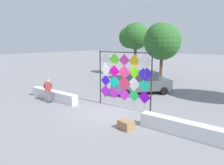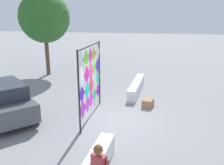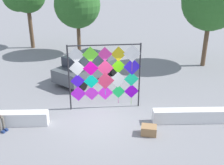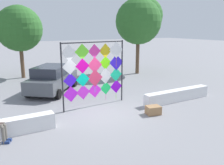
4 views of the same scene
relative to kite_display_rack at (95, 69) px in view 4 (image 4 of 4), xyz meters
The scene contains 7 objects.
ground 2.14m from the kite_display_rack, 101.70° to the right, with size 120.00×120.00×0.00m, color gray.
plaza_ledge_right 4.64m from the kite_display_rack, 19.05° to the right, with size 4.15×0.46×0.60m, color white.
kite_display_rack is the anchor object (origin of this frame).
parked_car 3.95m from the kite_display_rack, 106.76° to the left, with size 3.96×4.34×1.60m.
cardboard_box_large 3.36m from the kite_display_rack, 53.13° to the right, with size 0.62×0.47×0.38m, color #9E754C.
tree_far_right 9.14m from the kite_display_rack, 102.77° to the left, with size 3.39×3.41×5.42m.
tree_broadleaf 9.56m from the kite_display_rack, 40.47° to the left, with size 4.26×3.78×6.31m.
Camera 4 is at (-4.51, -8.92, 3.79)m, focal length 37.28 mm.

